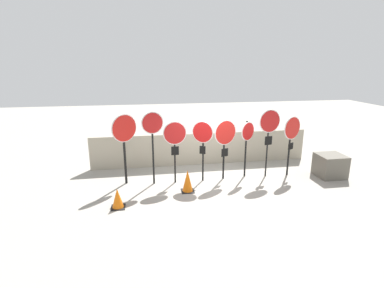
{
  "coord_description": "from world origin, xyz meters",
  "views": [
    {
      "loc": [
        -2.31,
        -9.48,
        4.05
      ],
      "look_at": [
        -0.72,
        0.0,
        1.39
      ],
      "focal_mm": 28.0,
      "sensor_mm": 36.0,
      "label": 1
    }
  ],
  "objects_px": {
    "stop_sign_7": "(292,133)",
    "traffic_cone_1": "(188,181)",
    "stop_sign_2": "(175,138)",
    "stop_sign_0": "(124,135)",
    "traffic_cone_0": "(118,198)",
    "stop_sign_4": "(225,137)",
    "stop_sign_3": "(203,137)",
    "storage_crate": "(330,166)",
    "stop_sign_1": "(153,131)",
    "stop_sign_5": "(247,137)",
    "stop_sign_6": "(269,126)"
  },
  "relations": [
    {
      "from": "stop_sign_3",
      "to": "storage_crate",
      "type": "relative_size",
      "value": 2.31
    },
    {
      "from": "stop_sign_3",
      "to": "stop_sign_4",
      "type": "relative_size",
      "value": 1.0
    },
    {
      "from": "stop_sign_1",
      "to": "stop_sign_2",
      "type": "xyz_separation_m",
      "value": [
        0.72,
        -0.04,
        -0.28
      ]
    },
    {
      "from": "traffic_cone_0",
      "to": "traffic_cone_1",
      "type": "relative_size",
      "value": 0.8
    },
    {
      "from": "stop_sign_0",
      "to": "traffic_cone_0",
      "type": "distance_m",
      "value": 2.27
    },
    {
      "from": "stop_sign_4",
      "to": "traffic_cone_1",
      "type": "xyz_separation_m",
      "value": [
        -1.43,
        -0.82,
        -1.18
      ]
    },
    {
      "from": "stop_sign_6",
      "to": "stop_sign_4",
      "type": "bearing_deg",
      "value": 169.43
    },
    {
      "from": "stop_sign_7",
      "to": "traffic_cone_1",
      "type": "distance_m",
      "value": 4.13
    },
    {
      "from": "stop_sign_1",
      "to": "stop_sign_3",
      "type": "relative_size",
      "value": 1.17
    },
    {
      "from": "stop_sign_1",
      "to": "stop_sign_2",
      "type": "bearing_deg",
      "value": -14.47
    },
    {
      "from": "stop_sign_0",
      "to": "traffic_cone_1",
      "type": "bearing_deg",
      "value": -61.08
    },
    {
      "from": "stop_sign_5",
      "to": "stop_sign_6",
      "type": "bearing_deg",
      "value": -41.65
    },
    {
      "from": "stop_sign_0",
      "to": "stop_sign_4",
      "type": "relative_size",
      "value": 1.13
    },
    {
      "from": "stop_sign_3",
      "to": "storage_crate",
      "type": "bearing_deg",
      "value": 27.8
    },
    {
      "from": "stop_sign_5",
      "to": "storage_crate",
      "type": "height_order",
      "value": "stop_sign_5"
    },
    {
      "from": "stop_sign_5",
      "to": "traffic_cone_1",
      "type": "distance_m",
      "value": 2.7
    },
    {
      "from": "stop_sign_2",
      "to": "stop_sign_5",
      "type": "bearing_deg",
      "value": 0.58
    },
    {
      "from": "stop_sign_4",
      "to": "storage_crate",
      "type": "bearing_deg",
      "value": -25.29
    },
    {
      "from": "stop_sign_3",
      "to": "traffic_cone_1",
      "type": "distance_m",
      "value": 1.58
    },
    {
      "from": "stop_sign_6",
      "to": "traffic_cone_0",
      "type": "distance_m",
      "value": 5.6
    },
    {
      "from": "traffic_cone_0",
      "to": "traffic_cone_1",
      "type": "bearing_deg",
      "value": 19.94
    },
    {
      "from": "stop_sign_3",
      "to": "stop_sign_5",
      "type": "bearing_deg",
      "value": 36.92
    },
    {
      "from": "storage_crate",
      "to": "stop_sign_3",
      "type": "bearing_deg",
      "value": 176.04
    },
    {
      "from": "traffic_cone_0",
      "to": "stop_sign_0",
      "type": "bearing_deg",
      "value": 83.92
    },
    {
      "from": "stop_sign_2",
      "to": "stop_sign_3",
      "type": "height_order",
      "value": "stop_sign_2"
    },
    {
      "from": "stop_sign_4",
      "to": "traffic_cone_1",
      "type": "distance_m",
      "value": 2.03
    },
    {
      "from": "stop_sign_3",
      "to": "stop_sign_4",
      "type": "bearing_deg",
      "value": 35.19
    },
    {
      "from": "stop_sign_3",
      "to": "storage_crate",
      "type": "distance_m",
      "value": 4.81
    },
    {
      "from": "traffic_cone_1",
      "to": "stop_sign_1",
      "type": "bearing_deg",
      "value": 142.66
    },
    {
      "from": "stop_sign_1",
      "to": "stop_sign_2",
      "type": "relative_size",
      "value": 1.15
    },
    {
      "from": "traffic_cone_1",
      "to": "stop_sign_2",
      "type": "bearing_deg",
      "value": 112.37
    },
    {
      "from": "traffic_cone_0",
      "to": "storage_crate",
      "type": "bearing_deg",
      "value": 9.33
    },
    {
      "from": "stop_sign_3",
      "to": "stop_sign_7",
      "type": "height_order",
      "value": "stop_sign_7"
    },
    {
      "from": "stop_sign_2",
      "to": "traffic_cone_1",
      "type": "distance_m",
      "value": 1.48
    },
    {
      "from": "stop_sign_3",
      "to": "traffic_cone_0",
      "type": "height_order",
      "value": "stop_sign_3"
    },
    {
      "from": "stop_sign_2",
      "to": "stop_sign_3",
      "type": "xyz_separation_m",
      "value": [
        0.95,
        0.02,
        -0.02
      ]
    },
    {
      "from": "stop_sign_5",
      "to": "traffic_cone_0",
      "type": "distance_m",
      "value": 4.87
    },
    {
      "from": "stop_sign_4",
      "to": "stop_sign_5",
      "type": "xyz_separation_m",
      "value": [
        0.83,
        0.1,
        -0.04
      ]
    },
    {
      "from": "stop_sign_4",
      "to": "traffic_cone_0",
      "type": "height_order",
      "value": "stop_sign_4"
    },
    {
      "from": "traffic_cone_1",
      "to": "stop_sign_4",
      "type": "bearing_deg",
      "value": 29.66
    },
    {
      "from": "stop_sign_0",
      "to": "stop_sign_2",
      "type": "bearing_deg",
      "value": -42.29
    },
    {
      "from": "stop_sign_5",
      "to": "traffic_cone_1",
      "type": "xyz_separation_m",
      "value": [
        -2.27,
        -0.92,
        -1.14
      ]
    },
    {
      "from": "stop_sign_6",
      "to": "traffic_cone_0",
      "type": "bearing_deg",
      "value": -172.72
    },
    {
      "from": "stop_sign_4",
      "to": "storage_crate",
      "type": "xyz_separation_m",
      "value": [
        3.86,
        -0.37,
        -1.13
      ]
    },
    {
      "from": "traffic_cone_0",
      "to": "traffic_cone_1",
      "type": "distance_m",
      "value": 2.27
    },
    {
      "from": "stop_sign_5",
      "to": "stop_sign_7",
      "type": "height_order",
      "value": "stop_sign_7"
    },
    {
      "from": "stop_sign_2",
      "to": "stop_sign_7",
      "type": "xyz_separation_m",
      "value": [
        4.17,
        0.04,
        -0.0
      ]
    },
    {
      "from": "stop_sign_3",
      "to": "stop_sign_0",
      "type": "bearing_deg",
      "value": -152.73
    },
    {
      "from": "stop_sign_6",
      "to": "stop_sign_7",
      "type": "xyz_separation_m",
      "value": [
        0.86,
        -0.0,
        -0.27
      ]
    },
    {
      "from": "traffic_cone_1",
      "to": "storage_crate",
      "type": "distance_m",
      "value": 5.31
    }
  ]
}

